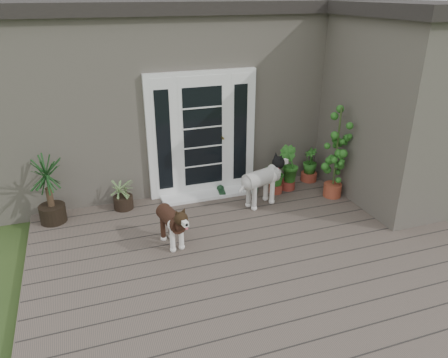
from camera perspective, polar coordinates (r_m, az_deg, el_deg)
name	(u,v)px	position (r m, az deg, el deg)	size (l,w,h in m)	color
deck	(263,257)	(6.05, 5.18, -10.36)	(6.20, 4.60, 0.12)	#6B5B4C
house_main	(183,89)	(9.23, -5.43, 11.87)	(7.40, 4.00, 3.10)	#665E54
roof_main	(180,5)	(9.04, -5.87, 22.15)	(7.60, 4.20, 0.20)	#2D2826
house_wing	(398,115)	(7.79, 22.21, 7.97)	(1.60, 2.40, 3.10)	#665E54
roof_wing	(416,9)	(7.56, 24.25, 20.03)	(1.80, 2.60, 0.20)	#2D2826
door_unit	(202,134)	(7.36, -2.92, 5.96)	(1.90, 0.14, 2.15)	white
door_step	(207,194)	(7.57, -2.33, -2.06)	(1.60, 0.40, 0.05)	white
brindle_dog	(172,225)	(6.08, -7.02, -6.17)	(0.32, 0.74, 0.62)	#3F2216
white_dog	(261,185)	(7.14, 4.95, -0.82)	(0.37, 0.87, 0.72)	white
spider_plant	(122,193)	(7.22, -13.40, -1.78)	(0.54, 0.54, 0.57)	#899C60
yucca	(49,190)	(7.04, -22.38, -1.35)	(0.76, 0.76, 1.10)	black
herb_a	(276,178)	(7.64, 6.96, 0.08)	(0.43, 0.43, 0.55)	#245317
herb_b	(288,174)	(7.81, 8.55, 0.69)	(0.39, 0.39, 0.59)	#175119
herb_c	(309,168)	(8.24, 11.34, 1.43)	(0.32, 0.32, 0.50)	#1B5919
sapling	(337,152)	(7.49, 14.80, 3.51)	(0.49, 0.49, 1.66)	#195A1F
clog_left	(221,191)	(7.62, -0.36, -1.64)	(0.16, 0.34, 0.10)	black
clog_right	(255,190)	(7.70, 4.17, -1.52)	(0.13, 0.27, 0.08)	#14331C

